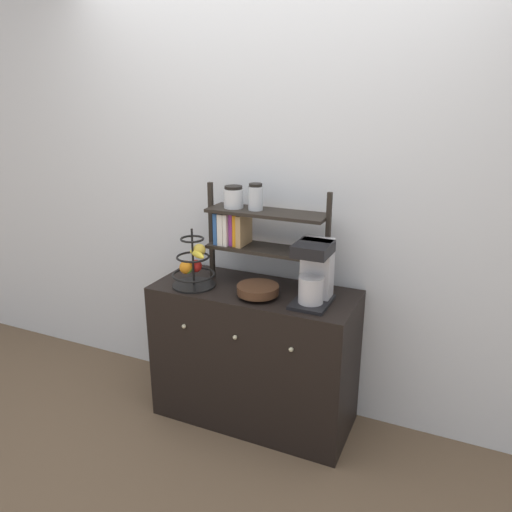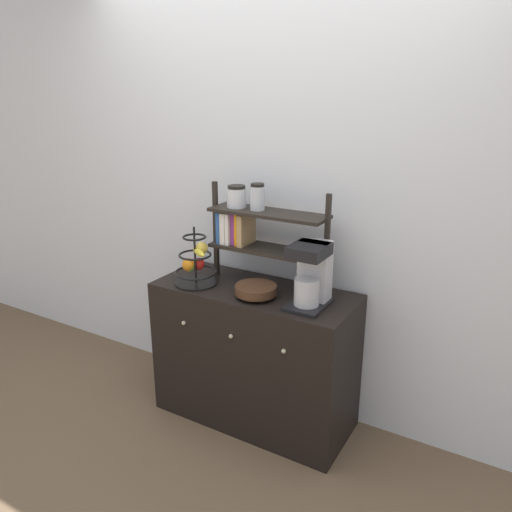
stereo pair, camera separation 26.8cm
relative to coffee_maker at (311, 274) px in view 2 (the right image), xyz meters
name	(u,v)px [view 2 (the right image)]	position (x,y,z in m)	size (l,w,h in m)	color
ground_plane	(233,437)	(-0.35, -0.21, -0.99)	(12.00, 12.00, 0.00)	brown
wall_back	(279,194)	(-0.35, 0.31, 0.31)	(7.00, 0.05, 2.60)	silver
sideboard	(254,355)	(-0.35, 0.03, -0.58)	(1.13, 0.49, 0.82)	black
coffee_maker	(311,274)	(0.00, 0.00, 0.00)	(0.18, 0.25, 0.33)	black
fruit_stand	(195,264)	(-0.69, -0.06, -0.05)	(0.24, 0.24, 0.33)	black
wooden_bowl	(256,290)	(-0.29, -0.06, -0.13)	(0.22, 0.22, 0.06)	#422819
shelf_hutch	(252,224)	(-0.42, 0.12, 0.18)	(0.71, 0.20, 0.57)	black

